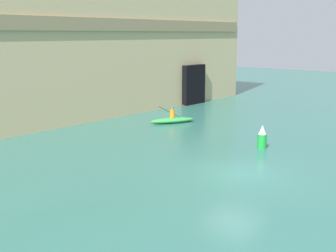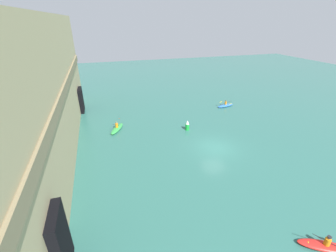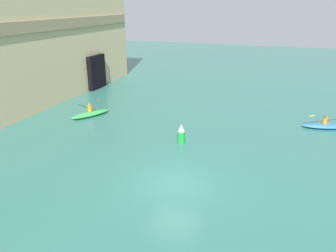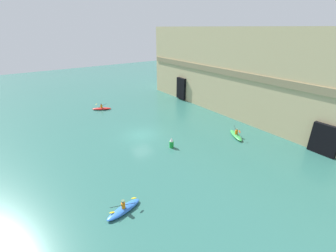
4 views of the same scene
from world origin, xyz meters
name	(u,v)px [view 1 (image 1 of 4)]	position (x,y,z in m)	size (l,w,h in m)	color
ground_plane	(234,173)	(0.00, 0.00, 0.00)	(120.00, 120.00, 0.00)	#2D665B
cliff_bluff	(40,28)	(2.45, 17.71, 6.59)	(42.02, 7.01, 13.22)	tan
kayak_green	(172,120)	(7.61, 9.86, 0.24)	(3.29, 2.28, 1.30)	green
marker_buoy	(262,138)	(5.03, 1.33, 0.60)	(0.50, 0.50, 1.30)	green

